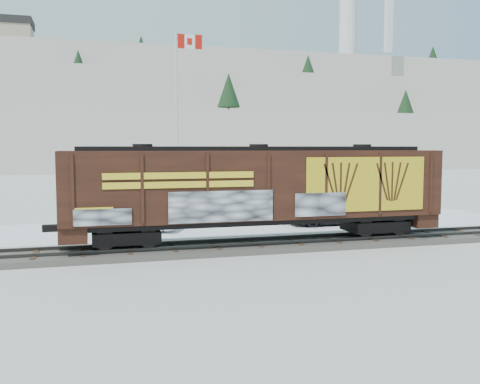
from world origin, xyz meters
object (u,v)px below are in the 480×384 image
object	(u,v)px
car_white	(140,219)
car_dark	(329,212)
hopper_railcar	(259,188)
flagpole	(179,147)
car_silver	(199,214)

from	to	relation	value
car_white	car_dark	world-z (taller)	car_dark
car_white	hopper_railcar	bearing A→B (deg)	-117.53
hopper_railcar	car_dark	bearing A→B (deg)	42.96
car_white	car_dark	size ratio (longest dim) A/B	0.78
hopper_railcar	flagpole	size ratio (longest dim) A/B	1.42
car_white	car_dark	xyz separation A→B (m)	(11.77, -0.40, 0.09)
car_silver	car_white	xyz separation A→B (m)	(-3.81, -1.79, 0.02)
hopper_railcar	car_silver	distance (m)	8.79
flagpole	car_white	distance (m)	8.49
flagpole	car_dark	world-z (taller)	flagpole
car_silver	flagpole	bearing A→B (deg)	-6.16
car_silver	car_dark	xyz separation A→B (m)	(7.96, -2.19, 0.11)
flagpole	car_dark	bearing A→B (deg)	-39.66
flagpole	car_silver	xyz separation A→B (m)	(0.47, -4.80, -4.21)
car_silver	car_white	distance (m)	4.20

